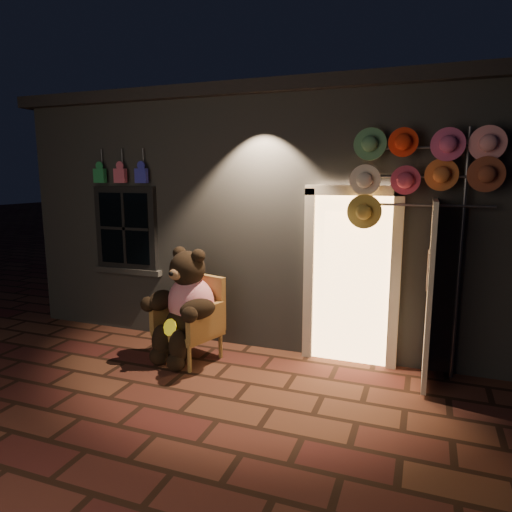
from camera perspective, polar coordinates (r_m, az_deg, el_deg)
The scene contains 5 objects.
ground at distance 5.13m, azimuth -7.16°, elevation -16.71°, with size 60.00×60.00×0.00m, color brown.
shop_building at distance 8.34m, azimuth 5.43°, elevation 6.07°, with size 7.30×5.95×3.51m.
wicker_armchair at distance 5.89m, azimuth -7.91°, elevation -7.64°, with size 0.87×0.83×1.05m.
teddy_bear at distance 5.73m, azimuth -8.80°, elevation -6.14°, with size 0.99×0.90×1.42m.
hat_rack at distance 5.32m, azimuth 19.88°, elevation 10.17°, with size 1.60×0.22×2.83m.
Camera 1 is at (2.16, -4.04, 2.30)m, focal length 32.00 mm.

